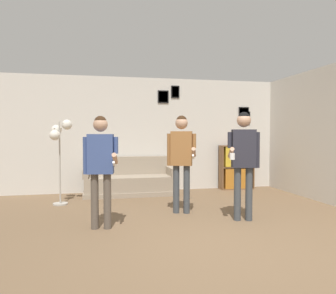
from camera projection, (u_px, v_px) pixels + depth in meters
name	position (u px, v px, depth m)	size (l,w,h in m)	color
ground_plane	(230.00, 246.00, 3.97)	(20.00, 20.00, 0.00)	brown
wall_back	(164.00, 134.00, 7.93)	(7.99, 0.08, 2.70)	beige
wall_right	(324.00, 135.00, 6.49)	(0.06, 6.48, 2.70)	beige
couch	(129.00, 182.00, 7.38)	(2.01, 0.80, 0.84)	gray
bookshelf	(236.00, 167.00, 8.12)	(0.84, 0.30, 1.08)	brown
floor_lamp	(60.00, 138.00, 6.27)	(0.41, 0.44, 1.64)	#ADA89E
person_player_foreground_left	(101.00, 160.00, 4.67)	(0.50, 0.49, 1.62)	brown
person_player_foreground_center	(181.00, 153.00, 5.61)	(0.48, 0.56, 1.68)	#3D4247
person_watcher_holding_cup	(244.00, 154.00, 5.12)	(0.56, 0.40, 1.71)	#3D4247
bottle_on_floor	(95.00, 198.00, 6.54)	(0.07, 0.07, 0.23)	#3D6638
drinking_cup	(232.00, 143.00, 8.07)	(0.09, 0.09, 0.10)	red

